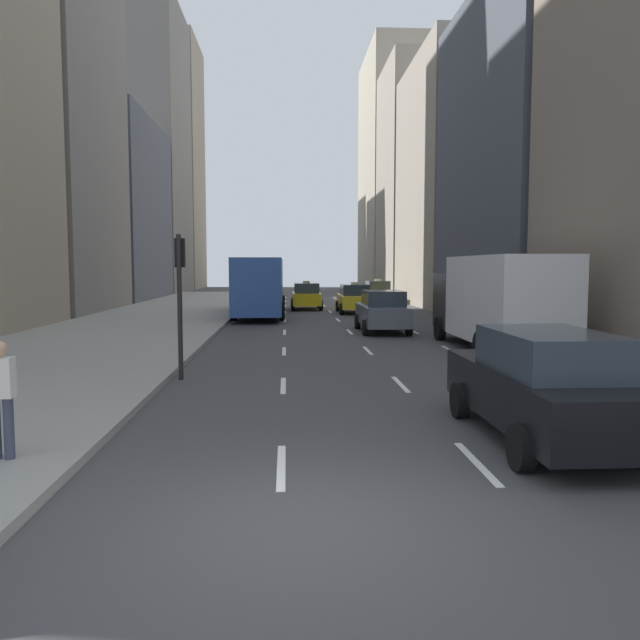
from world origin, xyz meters
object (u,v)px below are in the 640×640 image
at_px(box_truck, 496,300).
at_px(sedan_black_near, 382,311).
at_px(pedestrian_near_curb, 1,394).
at_px(taxi_third, 306,296).
at_px(city_bus, 260,284).
at_px(sedan_silver_behind, 543,385).
at_px(taxi_lead, 377,292).
at_px(taxi_second, 354,299).
at_px(traffic_light_pole, 180,283).

bearing_deg(box_truck, sedan_black_near, 114.02).
height_order(sedan_black_near, pedestrian_near_curb, pedestrian_near_curb).
xyz_separation_m(sedan_black_near, box_truck, (2.80, -6.28, 0.80)).
bearing_deg(taxi_third, city_bus, -118.59).
distance_m(sedan_black_near, sedan_silver_behind, 16.81).
bearing_deg(city_bus, pedestrian_near_curb, -95.16).
height_order(taxi_third, pedestrian_near_curb, taxi_third).
height_order(taxi_lead, pedestrian_near_curb, taxi_lead).
xyz_separation_m(taxi_second, taxi_third, (-2.80, 3.43, 0.00)).
bearing_deg(taxi_lead, city_bus, -126.68).
xyz_separation_m(box_truck, traffic_light_pole, (-9.55, -4.57, 0.70)).
height_order(sedan_black_near, city_bus, city_bus).
xyz_separation_m(taxi_third, pedestrian_near_curb, (-5.25, -32.23, 0.19)).
bearing_deg(pedestrian_near_curb, taxi_second, 74.38).
distance_m(taxi_third, sedan_silver_behind, 31.37).
height_order(taxi_third, box_truck, box_truck).
bearing_deg(taxi_third, sedan_silver_behind, -84.88).
bearing_deg(city_bus, box_truck, -61.61).
height_order(sedan_silver_behind, city_bus, city_bus).
distance_m(sedan_black_near, city_bus, 10.88).
bearing_deg(traffic_light_pole, pedestrian_near_curb, -100.65).
bearing_deg(city_bus, sedan_silver_behind, -77.86).
bearing_deg(pedestrian_near_curb, taxi_third, 80.74).
distance_m(city_bus, box_truck, 17.69).
bearing_deg(box_truck, traffic_light_pole, -154.40).
relative_size(taxi_second, pedestrian_near_curb, 2.67).
xyz_separation_m(taxi_second, box_truck, (2.80, -17.29, 0.83)).
bearing_deg(taxi_second, pedestrian_near_curb, -105.62).
height_order(pedestrian_near_curb, traffic_light_pole, traffic_light_pole).
height_order(taxi_lead, taxi_third, same).
relative_size(taxi_lead, taxi_second, 1.00).
bearing_deg(sedan_black_near, traffic_light_pole, -121.87).
bearing_deg(sedan_silver_behind, taxi_third, 95.12).
height_order(sedan_silver_behind, box_truck, box_truck).
relative_size(taxi_second, sedan_black_near, 0.97).
distance_m(taxi_third, sedan_black_near, 14.71).
distance_m(taxi_third, pedestrian_near_curb, 32.66).
xyz_separation_m(pedestrian_near_curb, traffic_light_pole, (1.30, 6.94, 1.34)).
bearing_deg(taxi_second, taxi_third, 129.23).
distance_m(city_bus, pedestrian_near_curb, 27.19).
height_order(taxi_lead, city_bus, city_bus).
relative_size(sedan_black_near, pedestrian_near_curb, 2.75).
bearing_deg(taxi_second, taxi_lead, 73.68).
bearing_deg(taxi_third, taxi_second, -50.77).
relative_size(taxi_second, city_bus, 0.38).
bearing_deg(pedestrian_near_curb, box_truck, 46.68).
height_order(sedan_black_near, box_truck, box_truck).
distance_m(taxi_second, sedan_silver_behind, 27.82).
height_order(taxi_lead, sedan_black_near, taxi_lead).
bearing_deg(city_bus, taxi_lead, 53.32).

